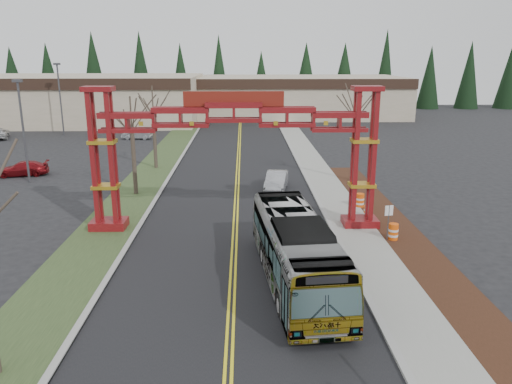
{
  "coord_description": "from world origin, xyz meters",
  "views": [
    {
      "loc": [
        0.6,
        -12.17,
        10.64
      ],
      "look_at": [
        1.22,
        13.16,
        3.7
      ],
      "focal_mm": 35.0,
      "sensor_mm": 36.0,
      "label": 1
    }
  ],
  "objects_px": {
    "retail_building_west": "(58,99)",
    "barrel_south": "(393,233)",
    "gateway_arch": "(234,135)",
    "barrel_mid": "(367,212)",
    "parked_car_far_a": "(137,134)",
    "bare_tree_right_far": "(355,114)",
    "bare_tree_median_far": "(153,110)",
    "silver_sedan": "(276,181)",
    "bare_tree_median_mid": "(132,125)",
    "street_sign": "(389,216)",
    "light_pole_far": "(60,94)",
    "light_pole_near": "(23,124)",
    "barrel_north": "(360,201)",
    "transit_bus": "(296,251)",
    "retail_building_east": "(295,96)",
    "parked_car_mid_a": "(22,169)"
  },
  "relations": [
    {
      "from": "retail_building_west",
      "to": "barrel_south",
      "type": "height_order",
      "value": "retail_building_west"
    },
    {
      "from": "gateway_arch",
      "to": "barrel_mid",
      "type": "xyz_separation_m",
      "value": [
        8.92,
        1.81,
        -5.54
      ]
    },
    {
      "from": "parked_car_far_a",
      "to": "bare_tree_right_far",
      "type": "relative_size",
      "value": 0.49
    },
    {
      "from": "retail_building_west",
      "to": "bare_tree_median_far",
      "type": "relative_size",
      "value": 5.81
    },
    {
      "from": "silver_sedan",
      "to": "bare_tree_median_mid",
      "type": "xyz_separation_m",
      "value": [
        -11.23,
        -1.16,
        4.74
      ]
    },
    {
      "from": "street_sign",
      "to": "light_pole_far",
      "type": "bearing_deg",
      "value": 128.58
    },
    {
      "from": "light_pole_near",
      "to": "barrel_north",
      "type": "distance_m",
      "value": 28.63
    },
    {
      "from": "transit_bus",
      "to": "barrel_north",
      "type": "distance_m",
      "value": 13.44
    },
    {
      "from": "silver_sedan",
      "to": "light_pole_near",
      "type": "distance_m",
      "value": 21.97
    },
    {
      "from": "transit_bus",
      "to": "barrel_mid",
      "type": "xyz_separation_m",
      "value": [
        5.87,
        9.85,
        -1.21
      ]
    },
    {
      "from": "retail_building_east",
      "to": "barrel_mid",
      "type": "relative_size",
      "value": 42.75
    },
    {
      "from": "retail_building_west",
      "to": "parked_car_mid_a",
      "type": "bearing_deg",
      "value": -75.24
    },
    {
      "from": "retail_building_east",
      "to": "barrel_north",
      "type": "height_order",
      "value": "retail_building_east"
    },
    {
      "from": "street_sign",
      "to": "barrel_mid",
      "type": "relative_size",
      "value": 2.51
    },
    {
      "from": "bare_tree_median_mid",
      "to": "barrel_mid",
      "type": "xyz_separation_m",
      "value": [
        16.92,
        -6.38,
        -5.05
      ]
    },
    {
      "from": "parked_car_mid_a",
      "to": "barrel_south",
      "type": "height_order",
      "value": "parked_car_mid_a"
    },
    {
      "from": "silver_sedan",
      "to": "street_sign",
      "type": "distance_m",
      "value": 13.36
    },
    {
      "from": "gateway_arch",
      "to": "street_sign",
      "type": "xyz_separation_m",
      "value": [
        9.03,
        -2.65,
        -4.38
      ]
    },
    {
      "from": "silver_sedan",
      "to": "barrel_mid",
      "type": "distance_m",
      "value": 9.45
    },
    {
      "from": "parked_car_far_a",
      "to": "bare_tree_median_mid",
      "type": "bearing_deg",
      "value": 17.14
    },
    {
      "from": "retail_building_east",
      "to": "bare_tree_median_far",
      "type": "bearing_deg",
      "value": -112.1
    },
    {
      "from": "parked_car_far_a",
      "to": "bare_tree_right_far",
      "type": "distance_m",
      "value": 33.64
    },
    {
      "from": "parked_car_far_a",
      "to": "barrel_south",
      "type": "height_order",
      "value": "parked_car_far_a"
    },
    {
      "from": "parked_car_far_a",
      "to": "bare_tree_median_mid",
      "type": "relative_size",
      "value": 0.51
    },
    {
      "from": "bare_tree_median_far",
      "to": "barrel_south",
      "type": "distance_m",
      "value": 27.17
    },
    {
      "from": "light_pole_far",
      "to": "barrel_mid",
      "type": "bearing_deg",
      "value": -48.33
    },
    {
      "from": "bare_tree_median_mid",
      "to": "light_pole_near",
      "type": "height_order",
      "value": "light_pole_near"
    },
    {
      "from": "bare_tree_median_far",
      "to": "light_pole_far",
      "type": "relative_size",
      "value": 0.82
    },
    {
      "from": "light_pole_far",
      "to": "barrel_north",
      "type": "bearing_deg",
      "value": -46.6
    },
    {
      "from": "light_pole_far",
      "to": "silver_sedan",
      "type": "bearing_deg",
      "value": -47.25
    },
    {
      "from": "gateway_arch",
      "to": "bare_tree_right_far",
      "type": "xyz_separation_m",
      "value": [
        10.0,
        12.02,
        -0.11
      ]
    },
    {
      "from": "transit_bus",
      "to": "parked_car_far_a",
      "type": "relative_size",
      "value": 3.03
    },
    {
      "from": "retail_building_west",
      "to": "bare_tree_median_mid",
      "type": "xyz_separation_m",
      "value": [
        22.0,
        -45.77,
        1.73
      ]
    },
    {
      "from": "retail_building_west",
      "to": "silver_sedan",
      "type": "relative_size",
      "value": 10.11
    },
    {
      "from": "bare_tree_median_mid",
      "to": "bare_tree_right_far",
      "type": "xyz_separation_m",
      "value": [
        18.0,
        3.83,
        0.38
      ]
    },
    {
      "from": "retail_building_east",
      "to": "bare_tree_median_mid",
      "type": "distance_m",
      "value": 56.73
    },
    {
      "from": "parked_car_far_a",
      "to": "light_pole_near",
      "type": "distance_m",
      "value": 24.0
    },
    {
      "from": "barrel_south",
      "to": "barrel_north",
      "type": "bearing_deg",
      "value": 94.11
    },
    {
      "from": "parked_car_far_a",
      "to": "barrel_south",
      "type": "relative_size",
      "value": 3.61
    },
    {
      "from": "gateway_arch",
      "to": "barrel_mid",
      "type": "distance_m",
      "value": 10.65
    },
    {
      "from": "barrel_south",
      "to": "barrel_mid",
      "type": "distance_m",
      "value": 4.45
    },
    {
      "from": "parked_car_mid_a",
      "to": "light_pole_far",
      "type": "relative_size",
      "value": 0.47
    },
    {
      "from": "silver_sedan",
      "to": "parked_car_far_a",
      "type": "xyz_separation_m",
      "value": [
        -16.74,
        26.16,
        -0.1
      ]
    },
    {
      "from": "silver_sedan",
      "to": "parked_car_mid_a",
      "type": "height_order",
      "value": "silver_sedan"
    },
    {
      "from": "retail_building_west",
      "to": "light_pole_near",
      "type": "xyz_separation_m",
      "value": [
        11.91,
        -41.58,
        1.3
      ]
    },
    {
      "from": "barrel_north",
      "to": "bare_tree_median_mid",
      "type": "bearing_deg",
      "value": 166.12
    },
    {
      "from": "parked_car_far_a",
      "to": "bare_tree_right_far",
      "type": "bearing_deg",
      "value": 50.77
    },
    {
      "from": "transit_bus",
      "to": "bare_tree_right_far",
      "type": "xyz_separation_m",
      "value": [
        6.95,
        20.06,
        4.22
      ]
    },
    {
      "from": "bare_tree_right_far",
      "to": "transit_bus",
      "type": "bearing_deg",
      "value": -109.12
    },
    {
      "from": "bare_tree_median_far",
      "to": "light_pole_far",
      "type": "bearing_deg",
      "value": 127.19
    }
  ]
}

